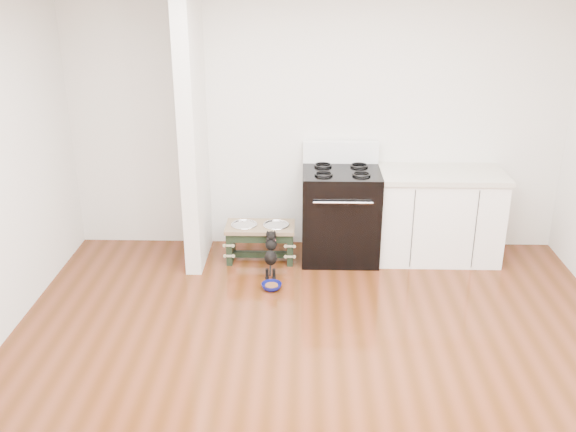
% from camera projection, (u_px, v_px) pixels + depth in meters
% --- Properties ---
extents(ground, '(5.00, 5.00, 0.00)m').
position_uv_depth(ground, '(318.00, 385.00, 4.59)').
color(ground, '#47220C').
rests_on(ground, ground).
extents(room_shell, '(5.00, 5.00, 5.00)m').
position_uv_depth(room_shell, '(323.00, 169.00, 3.99)').
color(room_shell, silver).
rests_on(room_shell, ground).
extents(partition_wall, '(0.15, 0.80, 2.70)m').
position_uv_depth(partition_wall, '(193.00, 128.00, 6.07)').
color(partition_wall, silver).
rests_on(partition_wall, ground).
extents(oven_range, '(0.76, 0.69, 1.14)m').
position_uv_depth(oven_range, '(340.00, 213.00, 6.41)').
color(oven_range, black).
rests_on(oven_range, ground).
extents(cabinet_run, '(1.24, 0.64, 0.91)m').
position_uv_depth(cabinet_run, '(438.00, 215.00, 6.41)').
color(cabinet_run, white).
rests_on(cabinet_run, ground).
extents(dog_feeder, '(0.69, 0.37, 0.39)m').
position_uv_depth(dog_feeder, '(260.00, 235.00, 6.41)').
color(dog_feeder, black).
rests_on(dog_feeder, ground).
extents(puppy, '(0.12, 0.35, 0.42)m').
position_uv_depth(puppy, '(271.00, 252.00, 6.13)').
color(puppy, black).
rests_on(puppy, ground).
extents(floor_bowl, '(0.24, 0.24, 0.06)m').
position_uv_depth(floor_bowl, '(272.00, 286.00, 5.92)').
color(floor_bowl, '#0D105F').
rests_on(floor_bowl, ground).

